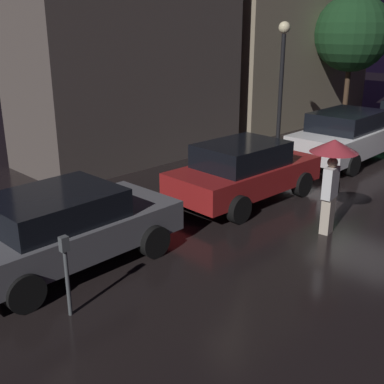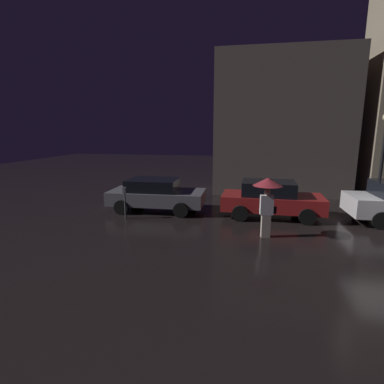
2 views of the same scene
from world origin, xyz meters
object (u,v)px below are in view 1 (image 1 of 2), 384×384
Objects in this scene: parked_car_red at (244,171)px; street_lamp_near at (282,66)px; parked_car_grey at (63,227)px; pedestrian_with_umbrella at (333,162)px; parking_meter at (66,267)px; parked_car_white at (348,135)px.

parked_car_red is 5.76m from street_lamp_near.
pedestrian_with_umbrella is (4.49, -2.57, 0.79)m from parked_car_grey.
parking_meter is (-0.81, -1.46, 0.06)m from parked_car_grey.
parked_car_grey is 2.09× the size of pedestrian_with_umbrella.
parking_meter is (-10.66, -1.34, -0.03)m from parked_car_white.
parked_car_grey is at bearing 177.65° from parked_car_white.
parked_car_red is 0.87× the size of parked_car_white.
pedestrian_with_umbrella is 0.47× the size of street_lamp_near.
street_lamp_near is at bearing -144.64° from pedestrian_with_umbrella.
parked_car_grey is 0.89× the size of parked_car_white.
parked_car_grey is 10.10m from street_lamp_near.
street_lamp_near reaches higher than parked_car_white.
parked_car_grey is 9.85m from parked_car_white.
parked_car_white is 10.74m from parking_meter.
parked_car_white is 3.64× the size of parking_meter.
parked_car_white is (9.85, -0.12, 0.09)m from parked_car_grey.
parked_car_white is 1.10× the size of street_lamp_near.
parked_car_white is at bearing 7.19° from parking_meter.
parked_car_white reaches higher than parked_car_red.
parked_car_grey is at bearing 61.05° from parking_meter.
pedestrian_with_umbrella is at bearing -31.08° from parked_car_grey.
parked_car_grey is at bearing -166.55° from street_lamp_near.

